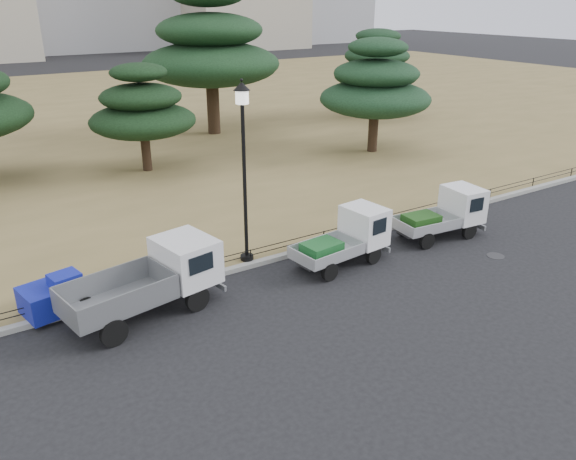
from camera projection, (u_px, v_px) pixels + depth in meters
ground at (323, 290)px, 17.16m from camera, size 220.00×220.00×0.00m
lawn at (79, 119)px, 41.00m from camera, size 120.00×56.00×0.15m
curb at (279, 257)px, 19.16m from camera, size 120.00×0.25×0.16m
truck_large at (151, 278)px, 15.60m from camera, size 4.60×2.48×1.90m
truck_kei_front at (346, 238)px, 18.66m from camera, size 3.49×1.78×1.78m
truck_kei_rear at (445, 214)px, 20.77m from camera, size 3.50×1.74×1.77m
street_lamp at (243, 144)px, 17.33m from camera, size 0.52×0.52×5.83m
pipe_fence at (276, 246)px, 19.14m from camera, size 38.00×0.04×0.40m
tarp_pile at (55, 296)px, 15.65m from camera, size 1.87×1.53×1.10m
manhole at (496, 256)px, 19.44m from camera, size 0.60×0.60×0.01m
pine_center_left at (142, 110)px, 27.43m from camera, size 5.20×5.20×5.29m
pine_center_right at (210, 49)px, 34.42m from camera, size 8.50×8.50×9.02m
pine_east_near at (376, 87)px, 30.79m from camera, size 6.14×6.14×6.21m
pine_east_far at (376, 66)px, 40.47m from camera, size 6.11×6.11×6.14m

